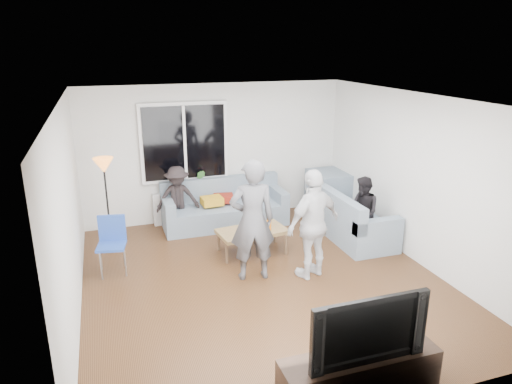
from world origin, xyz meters
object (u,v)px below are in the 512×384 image
object	(u,v)px
sofa_right_section	(350,212)
player_right	(313,224)
spectator_right	(363,211)
tv_console	(359,375)
player_left	(252,220)
side_chair	(112,247)
television	(363,325)
coffee_table	(252,241)
floor_lamp	(108,205)
spectator_back	(178,199)
sofa_back_section	(225,203)

from	to	relation	value
sofa_right_section	player_right	bearing A→B (deg)	133.08
spectator_right	tv_console	distance (m)	3.71
player_left	tv_console	xyz separation A→B (m)	(0.25, -2.62, -0.67)
side_chair	tv_console	size ratio (longest dim) A/B	0.54
player_left	television	size ratio (longest dim) A/B	1.51
coffee_table	television	world-z (taller)	television
floor_lamp	spectator_back	size ratio (longest dim) A/B	1.29
sofa_back_section	spectator_right	distance (m)	2.55
floor_lamp	player_left	xyz separation A→B (m)	(1.93, -1.66, 0.11)
tv_console	television	size ratio (longest dim) A/B	1.35
coffee_table	tv_console	bearing A→B (deg)	-90.23
sofa_back_section	spectator_right	size ratio (longest dim) A/B	1.94
sofa_back_section	television	distance (m)	4.78
coffee_table	television	size ratio (longest dim) A/B	0.93
sofa_right_section	television	distance (m)	4.08
sofa_back_section	tv_console	bearing A→B (deg)	-88.85
side_chair	player_right	world-z (taller)	player_right
floor_lamp	spectator_right	xyz separation A→B (m)	(4.07, -1.11, -0.19)
sofa_back_section	coffee_table	bearing A→B (deg)	-85.31
side_chair	spectator_right	bearing A→B (deg)	7.52
player_left	spectator_right	size ratio (longest dim) A/B	1.51
coffee_table	player_left	bearing A→B (deg)	-107.64
sofa_right_section	player_right	distance (m)	1.80
television	spectator_right	bearing A→B (deg)	59.21
player_right	spectator_right	size ratio (longest dim) A/B	1.38
sofa_right_section	side_chair	bearing A→B (deg)	92.79
television	player_right	bearing A→B (deg)	75.79
floor_lamp	tv_console	bearing A→B (deg)	-63.02
coffee_table	spectator_back	world-z (taller)	spectator_back
coffee_table	floor_lamp	world-z (taller)	floor_lamp
sofa_back_section	player_left	world-z (taller)	player_left
player_left	spectator_right	world-z (taller)	player_left
tv_console	television	bearing A→B (deg)	0.00
sofa_back_section	player_right	distance (m)	2.51
tv_console	spectator_right	bearing A→B (deg)	59.21
player_left	television	world-z (taller)	player_left
sofa_right_section	coffee_table	world-z (taller)	sofa_right_section
side_chair	spectator_right	distance (m)	4.08
player_right	spectator_back	world-z (taller)	player_right
sofa_right_section	spectator_right	world-z (taller)	spectator_right
sofa_back_section	coffee_table	size ratio (longest dim) A/B	2.09
sofa_back_section	coffee_table	xyz separation A→B (m)	(0.11, -1.34, -0.22)
floor_lamp	player_right	xyz separation A→B (m)	(2.79, -1.89, 0.03)
spectator_right	television	xyz separation A→B (m)	(-1.89, -3.17, 0.19)
coffee_table	spectator_back	distance (m)	1.73
player_left	spectator_right	xyz separation A→B (m)	(2.14, 0.55, -0.30)
coffee_table	floor_lamp	distance (m)	2.42
sofa_right_section	tv_console	bearing A→B (deg)	152.27
player_right	spectator_right	xyz separation A→B (m)	(1.28, 0.78, -0.22)
floor_lamp	television	xyz separation A→B (m)	(2.18, -4.28, 0.00)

